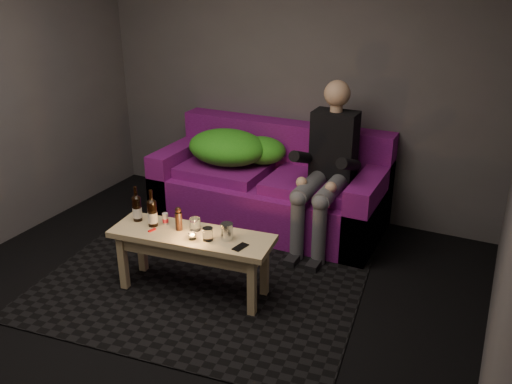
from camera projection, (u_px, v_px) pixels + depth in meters
floor at (166, 325)px, 3.74m from camera, size 4.50×4.50×0.00m
room at (191, 75)px, 3.49m from camera, size 4.50×4.50×4.50m
rug at (198, 287)px, 4.17m from camera, size 2.60×2.01×0.01m
sofa at (271, 189)px, 5.14m from camera, size 2.12×0.95×0.91m
green_blanket at (234, 148)px, 5.15m from camera, size 0.93×0.64×0.32m
person at (327, 164)px, 4.60m from camera, size 0.38×0.88×1.41m
coffee_table at (192, 244)px, 3.97m from camera, size 1.24×0.52×0.49m
beer_bottle_a at (137, 208)px, 4.10m from camera, size 0.07×0.07×0.28m
beer_bottle_b at (152, 213)px, 4.01m from camera, size 0.07×0.07×0.29m
salt_shaker at (165, 219)px, 4.06m from camera, size 0.05×0.05×0.09m
pepper_mill at (179, 221)px, 3.96m from camera, size 0.07×0.07×0.14m
tumbler_back at (195, 224)px, 3.97m from camera, size 0.10×0.10×0.09m
tealight at (192, 236)px, 3.85m from camera, size 0.06×0.06×0.04m
tumbler_front at (208, 234)px, 3.82m from camera, size 0.08×0.08×0.09m
steel_cup at (227, 231)px, 3.83m from camera, size 0.11×0.11×0.12m
smartphone at (240, 247)px, 3.74m from camera, size 0.08×0.13×0.01m
red_lighter at (152, 230)px, 3.97m from camera, size 0.03×0.07×0.01m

